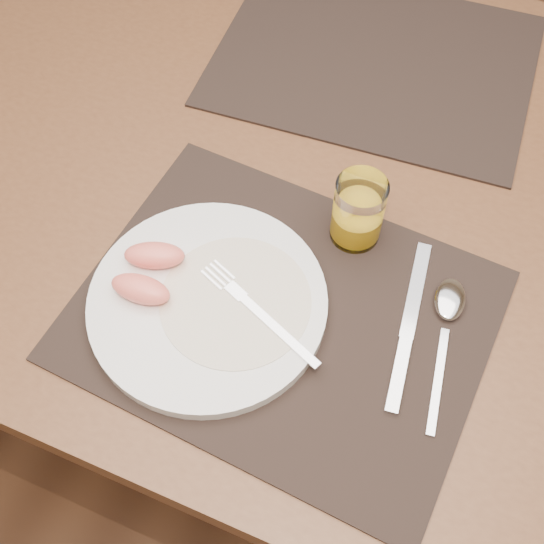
% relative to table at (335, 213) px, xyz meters
% --- Properties ---
extents(ground, '(5.00, 5.00, 0.00)m').
position_rel_table_xyz_m(ground, '(0.00, 0.00, -0.67)').
color(ground, '#54321C').
rests_on(ground, ground).
extents(table, '(1.40, 0.90, 0.75)m').
position_rel_table_xyz_m(table, '(0.00, 0.00, 0.00)').
color(table, brown).
rests_on(table, ground).
extents(placemat_near, '(0.47, 0.38, 0.00)m').
position_rel_table_xyz_m(placemat_near, '(0.01, -0.22, 0.09)').
color(placemat_near, black).
rests_on(placemat_near, table).
extents(placemat_far, '(0.47, 0.38, 0.00)m').
position_rel_table_xyz_m(placemat_far, '(-0.03, 0.22, 0.09)').
color(placemat_far, black).
rests_on(placemat_far, table).
extents(plate, '(0.27, 0.27, 0.02)m').
position_rel_table_xyz_m(plate, '(-0.07, -0.24, 0.10)').
color(plate, white).
rests_on(plate, placemat_near).
extents(plate_dressing, '(0.17, 0.17, 0.00)m').
position_rel_table_xyz_m(plate_dressing, '(-0.04, -0.23, 0.10)').
color(plate_dressing, white).
rests_on(plate_dressing, plate).
extents(fork, '(0.17, 0.08, 0.00)m').
position_rel_table_xyz_m(fork, '(-0.02, -0.23, 0.11)').
color(fork, silver).
rests_on(fork, plate).
extents(knife, '(0.04, 0.22, 0.01)m').
position_rel_table_xyz_m(knife, '(0.15, -0.20, 0.09)').
color(knife, silver).
rests_on(knife, placemat_near).
extents(spoon, '(0.05, 0.19, 0.01)m').
position_rel_table_xyz_m(spoon, '(0.18, -0.15, 0.09)').
color(spoon, silver).
rests_on(spoon, placemat_near).
extents(juice_glass, '(0.06, 0.06, 0.09)m').
position_rel_table_xyz_m(juice_glass, '(0.05, -0.08, 0.13)').
color(juice_glass, white).
rests_on(juice_glass, placemat_near).
extents(grapefruit_wedges, '(0.08, 0.09, 0.03)m').
position_rel_table_xyz_m(grapefruit_wedges, '(-0.14, -0.24, 0.12)').
color(grapefruit_wedges, '#FF7D68').
rests_on(grapefruit_wedges, plate).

